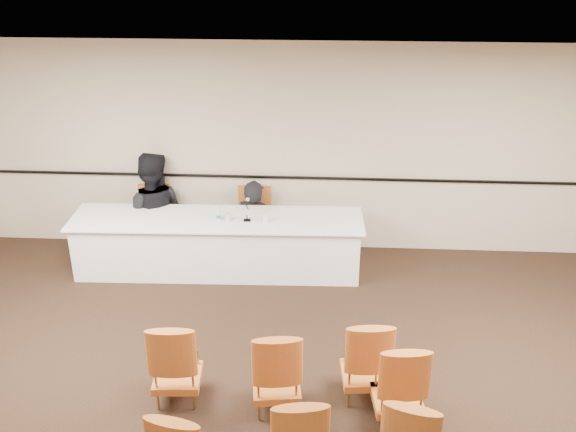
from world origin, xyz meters
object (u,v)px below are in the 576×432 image
(panelist_main, at_px, (254,233))
(water_bottle, at_px, (218,213))
(panelist_second_chair, at_px, (154,220))
(aud_chair_front_right, at_px, (366,357))
(aud_chair_extra, at_px, (399,381))
(drinking_glass, at_px, (228,218))
(panelist_main_chair, at_px, (254,221))
(panel_table, at_px, (218,245))
(panelist_second, at_px, (153,217))
(coffee_cup, at_px, (266,218))
(aud_chair_front_mid, at_px, (276,368))
(microphone, at_px, (247,211))
(aud_chair_front_left, at_px, (176,359))

(panelist_main, distance_m, water_bottle, 0.96)
(panelist_second_chair, distance_m, aud_chair_front_right, 4.19)
(aud_chair_extra, bearing_deg, drinking_glass, 120.47)
(panelist_main_chair, bearing_deg, drinking_glass, -113.25)
(panel_table, relative_size, aud_chair_front_right, 4.13)
(panelist_second, bearing_deg, coffee_cup, 154.89)
(panelist_main, bearing_deg, aud_chair_front_mid, 113.01)
(panelist_main_chair, height_order, microphone, microphone)
(aud_chair_front_left, bearing_deg, panelist_second_chair, 104.18)
(panelist_second_chair, xyz_separation_m, microphone, (1.44, -0.60, 0.45))
(microphone, distance_m, water_bottle, 0.38)
(panelist_main_chair, xyz_separation_m, water_bottle, (-0.40, -0.64, 0.42))
(panelist_main, xyz_separation_m, panelist_main_chair, (0.00, 0.00, 0.18))
(aud_chair_front_left, bearing_deg, aud_chair_extra, -9.10)
(panel_table, bearing_deg, panelist_main_chair, 52.04)
(panelist_main, relative_size, aud_chair_front_mid, 1.71)
(aud_chair_front_right, bearing_deg, water_bottle, 121.99)
(panelist_main_chair, relative_size, panelist_second_chair, 1.00)
(panelist_main_chair, xyz_separation_m, aud_chair_front_mid, (0.57, -3.29, 0.00))
(microphone, height_order, aud_chair_front_left, microphone)
(panelist_main_chair, height_order, aud_chair_front_mid, same)
(drinking_glass, height_order, aud_chair_extra, aud_chair_extra)
(panelist_second_chair, xyz_separation_m, aud_chair_front_right, (2.90, -3.02, 0.00))
(panelist_second_chair, height_order, aud_chair_front_mid, same)
(panelist_main_chair, xyz_separation_m, aud_chair_extra, (1.74, -3.42, 0.00))
(panel_table, xyz_separation_m, panelist_second_chair, (-1.02, 0.55, 0.08))
(aud_chair_front_left, distance_m, aud_chair_extra, 2.18)
(panelist_main_chair, relative_size, microphone, 3.42)
(aud_chair_front_right, xyz_separation_m, aud_chair_extra, (0.29, -0.36, 0.00))
(panelist_main_chair, bearing_deg, aud_chair_extra, -64.64)
(panelist_second_chair, bearing_deg, panelist_second, 0.00)
(drinking_glass, xyz_separation_m, aud_chair_front_right, (1.71, -2.40, -0.36))
(aud_chair_front_left, xyz_separation_m, aud_chair_front_mid, (1.00, -0.08, 0.00))
(drinking_glass, xyz_separation_m, coffee_cup, (0.50, 0.00, 0.01))
(panelist_second_chair, height_order, water_bottle, water_bottle)
(panel_table, height_order, panelist_second_chair, panelist_second_chair)
(water_bottle, distance_m, aud_chair_front_right, 3.07)
(panelist_second, distance_m, aud_chair_front_left, 3.34)
(panel_table, bearing_deg, microphone, -8.69)
(coffee_cup, height_order, aud_chair_front_mid, aud_chair_front_mid)
(panelist_main_chair, height_order, aud_chair_extra, same)
(water_bottle, height_order, drinking_glass, water_bottle)
(panelist_second, xyz_separation_m, aud_chair_front_mid, (2.03, -3.25, -0.05))
(water_bottle, relative_size, aud_chair_front_mid, 0.22)
(panelist_second_chair, xyz_separation_m, aud_chair_front_left, (1.03, -3.17, 0.00))
(panelist_second, bearing_deg, panel_table, 146.85)
(panelist_second, bearing_deg, water_bottle, 145.65)
(coffee_cup, relative_size, aud_chair_extra, 0.12)
(panelist_second, bearing_deg, panelist_second_chair, 180.00)
(aud_chair_front_left, height_order, aud_chair_front_mid, same)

